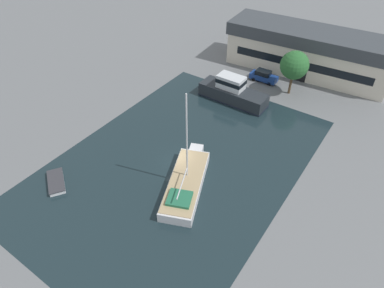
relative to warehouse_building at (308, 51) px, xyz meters
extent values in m
plane|color=slate|center=(-3.81, -29.48, -3.49)|extent=(440.00, 440.00, 0.00)
cube|color=#19282D|center=(-3.81, -29.48, -3.49)|extent=(24.64, 35.97, 0.01)
cube|color=beige|center=(0.00, 0.00, -1.02)|extent=(25.24, 9.01, 4.95)
cube|color=#383D42|center=(0.00, 0.00, 2.43)|extent=(26.00, 9.28, 1.95)
cube|color=black|center=(0.26, -3.64, -1.76)|extent=(2.40, 0.23, 3.46)
cube|color=black|center=(0.26, -3.63, -0.77)|extent=(21.02, 1.54, 1.24)
cylinder|color=brown|center=(0.63, -7.87, -1.97)|extent=(0.36, 0.36, 3.05)
sphere|color=#28602D|center=(0.63, -7.87, 1.07)|extent=(4.04, 4.04, 4.04)
cube|color=navy|center=(-4.06, -6.80, -2.80)|extent=(4.29, 1.79, 0.81)
cube|color=black|center=(-4.23, -6.80, -2.06)|extent=(2.24, 1.54, 0.67)
cube|color=black|center=(-3.11, -6.78, -2.09)|extent=(0.07, 1.37, 0.53)
cylinder|color=black|center=(-2.75, -6.02, -3.19)|extent=(0.60, 0.21, 0.60)
cylinder|color=black|center=(-2.72, -7.53, -3.19)|extent=(0.60, 0.21, 0.60)
cylinder|color=black|center=(-5.39, -6.07, -3.19)|extent=(0.60, 0.21, 0.60)
cylinder|color=black|center=(-5.37, -7.58, -3.19)|extent=(0.60, 0.21, 0.60)
cube|color=silver|center=(-0.88, -32.16, -2.92)|extent=(6.84, 10.36, 1.13)
cube|color=silver|center=(-2.99, -27.07, -2.92)|extent=(1.85, 1.68, 1.13)
cube|color=tan|center=(-0.88, -32.16, -2.32)|extent=(6.57, 9.94, 0.08)
cylinder|color=silver|center=(-1.17, -31.48, 2.74)|extent=(0.16, 0.16, 10.03)
cylinder|color=silver|center=(-0.32, -33.52, -1.18)|extent=(1.80, 4.13, 0.12)
cube|color=#236647|center=(0.15, -34.66, -2.13)|extent=(2.99, 2.89, 0.30)
cube|color=#23282D|center=(-5.23, -14.45, -2.51)|extent=(9.89, 3.09, 1.95)
cube|color=black|center=(-5.23, -14.45, -3.34)|extent=(9.99, 3.15, 0.18)
cube|color=silver|center=(-5.72, -14.45, -0.61)|extent=(3.77, 2.21, 1.83)
cube|color=black|center=(-5.72, -14.45, -0.43)|extent=(3.84, 2.27, 0.59)
cube|color=white|center=(-12.69, -39.60, -3.26)|extent=(3.83, 3.26, 0.44)
cube|color=#333338|center=(-12.69, -39.60, -3.00)|extent=(4.00, 3.42, 0.08)
camera|label=1|loc=(13.80, -52.18, 23.54)|focal=32.00mm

